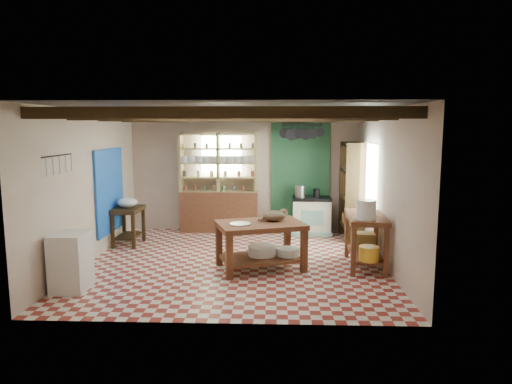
{
  "coord_description": "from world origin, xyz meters",
  "views": [
    {
      "loc": [
        0.64,
        -7.6,
        2.3
      ],
      "look_at": [
        0.35,
        0.3,
        1.18
      ],
      "focal_mm": 32.0,
      "sensor_mm": 36.0,
      "label": 1
    }
  ],
  "objects_px": {
    "white_cabinet": "(71,262)",
    "cat": "(274,216)",
    "prep_table": "(128,226)",
    "stove": "(311,216)",
    "work_table": "(260,246)",
    "right_counter": "(365,241)"
  },
  "relations": [
    {
      "from": "work_table",
      "to": "right_counter",
      "type": "xyz_separation_m",
      "value": [
        1.74,
        0.18,
        0.05
      ]
    },
    {
      "from": "prep_table",
      "to": "cat",
      "type": "xyz_separation_m",
      "value": [
        2.86,
        -1.33,
        0.49
      ]
    },
    {
      "from": "right_counter",
      "to": "cat",
      "type": "distance_m",
      "value": 1.58
    },
    {
      "from": "stove",
      "to": "prep_table",
      "type": "distance_m",
      "value": 3.83
    },
    {
      "from": "white_cabinet",
      "to": "right_counter",
      "type": "height_order",
      "value": "right_counter"
    },
    {
      "from": "stove",
      "to": "right_counter",
      "type": "bearing_deg",
      "value": -72.07
    },
    {
      "from": "work_table",
      "to": "right_counter",
      "type": "bearing_deg",
      "value": -12.65
    },
    {
      "from": "stove",
      "to": "right_counter",
      "type": "height_order",
      "value": "right_counter"
    },
    {
      "from": "prep_table",
      "to": "right_counter",
      "type": "distance_m",
      "value": 4.56
    },
    {
      "from": "stove",
      "to": "white_cabinet",
      "type": "bearing_deg",
      "value": -134.55
    },
    {
      "from": "prep_table",
      "to": "white_cabinet",
      "type": "height_order",
      "value": "white_cabinet"
    },
    {
      "from": "right_counter",
      "to": "cat",
      "type": "bearing_deg",
      "value": -173.7
    },
    {
      "from": "white_cabinet",
      "to": "cat",
      "type": "distance_m",
      "value": 3.16
    },
    {
      "from": "stove",
      "to": "cat",
      "type": "height_order",
      "value": "cat"
    },
    {
      "from": "prep_table",
      "to": "white_cabinet",
      "type": "distance_m",
      "value": 2.54
    },
    {
      "from": "cat",
      "to": "stove",
      "type": "bearing_deg",
      "value": 42.41
    },
    {
      "from": "work_table",
      "to": "prep_table",
      "type": "height_order",
      "value": "work_table"
    },
    {
      "from": "right_counter",
      "to": "prep_table",
      "type": "bearing_deg",
      "value": 167.97
    },
    {
      "from": "stove",
      "to": "white_cabinet",
      "type": "distance_m",
      "value": 5.16
    },
    {
      "from": "white_cabinet",
      "to": "cat",
      "type": "bearing_deg",
      "value": 21.54
    },
    {
      "from": "prep_table",
      "to": "stove",
      "type": "bearing_deg",
      "value": 17.46
    },
    {
      "from": "work_table",
      "to": "prep_table",
      "type": "relative_size",
      "value": 1.83
    }
  ]
}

